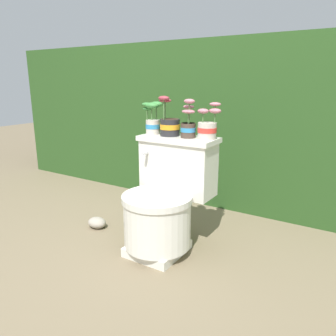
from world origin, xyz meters
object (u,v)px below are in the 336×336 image
Objects in this scene: toilet at (166,200)px; potted_plant_left at (152,119)px; potted_plant_midleft at (169,124)px; potted_plant_middle at (188,125)px; garden_stone at (97,223)px; potted_plant_midright at (208,127)px.

potted_plant_left is at bearing 142.49° from toilet.
potted_plant_left is at bearing -178.39° from potted_plant_midleft.
potted_plant_left is 0.89× the size of potted_plant_middle.
potted_plant_midleft reaches higher than potted_plant_middle.
potted_plant_left is at bearing -179.58° from potted_plant_middle.
potted_plant_middle reaches higher than garden_stone.
potted_plant_middle is at bearing -170.35° from potted_plant_midright.
potted_plant_midleft is at bearing 1.61° from potted_plant_left.
toilet reaches higher than garden_stone.
potted_plant_midright is (0.37, 0.02, -0.03)m from potted_plant_left.
potted_plant_middle is 1.70× the size of garden_stone.
potted_plant_left is 0.37m from potted_plant_midright.
potted_plant_middle reaches higher than potted_plant_left.
potted_plant_left is (-0.19, 0.14, 0.46)m from toilet.
potted_plant_middle is (0.26, 0.00, -0.02)m from potted_plant_left.
potted_plant_middle is (0.07, 0.15, 0.44)m from toilet.
potted_plant_left is 1.52× the size of garden_stone.
toilet is at bearing -66.35° from potted_plant_midleft.
toilet is 0.52m from potted_plant_left.
potted_plant_midright is 1.56× the size of garden_stone.
toilet is 2.92× the size of potted_plant_middle.
potted_plant_midright is 1.03m from garden_stone.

